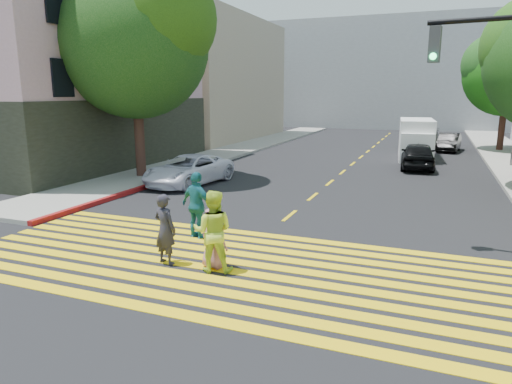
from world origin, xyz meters
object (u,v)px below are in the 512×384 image
Objects in this scene: tree_right_far at (510,68)px; white_van at (416,140)px; pedestrian_child at (213,238)px; dark_car_parked at (449,142)px; white_sedan at (189,170)px; pedestrian_man at (165,229)px; tree_left at (136,35)px; pedestrian_extra at (197,205)px; silver_car at (426,134)px; dark_car_near at (418,155)px; pedestrian_woman at (213,231)px.

white_van is at bearing -132.85° from tree_right_far.
pedestrian_child reaches higher than dark_car_parked.
pedestrian_man is at bearing -55.31° from white_sedan.
pedestrian_extra is at bearing -46.27° from tree_left.
pedestrian_extra is (-1.40, 1.83, 0.21)m from pedestrian_child.
dark_car_parked is at bearing -88.55° from pedestrian_extra.
tree_left reaches higher than pedestrian_man.
pedestrian_child is at bearing -47.47° from tree_left.
pedestrian_man is 0.35× the size of silver_car.
tree_right_far reaches higher than silver_car.
tree_right_far is (16.77, 17.23, -0.90)m from tree_left.
dark_car_parked is (5.40, 25.08, -0.10)m from pedestrian_child.
pedestrian_woman is at bearing 74.04° from dark_car_near.
silver_car is 6.04m from dark_car_parked.
pedestrian_extra reaches higher than pedestrian_child.
dark_car_near is 3.94m from white_van.
pedestrian_woman is at bearing -49.05° from white_sedan.
pedestrian_extra is at bearing -69.10° from pedestrian_woman.
pedestrian_woman is at bearing -103.88° from white_van.
dark_car_parked is (-3.30, -0.95, -4.89)m from tree_right_far.
dark_car_parked is (1.59, -5.82, -0.07)m from silver_car.
pedestrian_child is 16.86m from dark_car_near.
white_van is at bearing -85.45° from pedestrian_child.
white_sedan is 19.90m from dark_car_parked.
white_sedan is at bearing 64.79° from silver_car.
tree_left is at bearing -122.56° from dark_car_parked.
tree_left is at bearing -139.48° from white_van.
tree_left is at bearing -28.52° from pedestrian_extra.
dark_car_near reaches higher than dark_car_parked.
dark_car_near is (9.12, 8.08, 0.07)m from white_sedan.
white_sedan is at bearing -130.97° from white_van.
tree_left is 13.23m from pedestrian_child.
pedestrian_woman is 0.36× the size of white_van.
tree_right_far is 2.20× the size of dark_car_parked.
pedestrian_man is 0.91× the size of pedestrian_extra.
pedestrian_man reaches higher than white_sedan.
pedestrian_woman is at bearing 80.15° from silver_car.
white_sedan is at bearing -40.85° from pedestrian_extra.
silver_car is at bearing -84.98° from pedestrian_man.
tree_right_far is 27.86m from pedestrian_child.
pedestrian_man is 9.55m from white_sedan.
pedestrian_woman is 31.30m from silver_car.
dark_car_parked is at bearing -90.44° from pedestrian_man.
pedestrian_extra is 24.23m from dark_car_parked.
pedestrian_extra is 0.50× the size of dark_car_parked.
pedestrian_woman is at bearing -108.22° from tree_right_far.
pedestrian_extra reaches higher than dark_car_near.
dark_car_near is at bearing -88.66° from pedestrian_child.
tree_left is 5.14× the size of pedestrian_woman.
white_van is (8.82, 11.98, 0.49)m from white_sedan.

